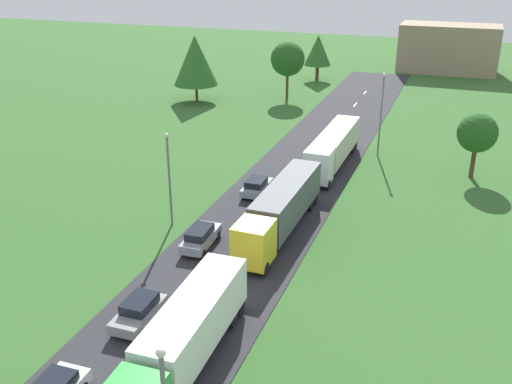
{
  "coord_description": "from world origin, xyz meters",
  "views": [
    {
      "loc": [
        14.39,
        -9.56,
        20.89
      ],
      "look_at": [
        -1.21,
        33.37,
        1.51
      ],
      "focal_mm": 40.95,
      "sensor_mm": 36.0,
      "label": 1
    }
  ],
  "objects_px": {
    "car_third": "(201,237)",
    "truck_second": "(281,208)",
    "tree_elm": "(288,59)",
    "lamppost_third": "(381,111)",
    "tree_pine": "(477,133)",
    "car_fourth": "(257,186)",
    "car_second": "(139,311)",
    "tree_oak": "(318,50)",
    "tree_maple": "(195,60)",
    "truck_third": "(333,147)",
    "lamppost_second": "(169,175)",
    "distant_building": "(448,48)",
    "truck_lead": "(185,336)"
  },
  "relations": [
    {
      "from": "car_second",
      "to": "distant_building",
      "type": "xyz_separation_m",
      "value": [
        12.7,
        84.67,
        3.23
      ]
    },
    {
      "from": "lamppost_second",
      "to": "car_fourth",
      "type": "bearing_deg",
      "value": 61.69
    },
    {
      "from": "tree_oak",
      "to": "tree_pine",
      "type": "relative_size",
      "value": 1.15
    },
    {
      "from": "lamppost_second",
      "to": "tree_oak",
      "type": "relative_size",
      "value": 1.04
    },
    {
      "from": "truck_second",
      "to": "truck_third",
      "type": "distance_m",
      "value": 16.08
    },
    {
      "from": "tree_maple",
      "to": "truck_third",
      "type": "bearing_deg",
      "value": -38.89
    },
    {
      "from": "tree_maple",
      "to": "tree_pine",
      "type": "xyz_separation_m",
      "value": [
        38.11,
        -18.34,
        -1.38
      ]
    },
    {
      "from": "tree_maple",
      "to": "car_second",
      "type": "bearing_deg",
      "value": -68.31
    },
    {
      "from": "car_third",
      "to": "tree_elm",
      "type": "height_order",
      "value": "tree_elm"
    },
    {
      "from": "lamppost_second",
      "to": "tree_oak",
      "type": "distance_m",
      "value": 57.37
    },
    {
      "from": "truck_second",
      "to": "car_third",
      "type": "distance_m",
      "value": 6.66
    },
    {
      "from": "truck_lead",
      "to": "tree_maple",
      "type": "height_order",
      "value": "tree_maple"
    },
    {
      "from": "truck_lead",
      "to": "tree_elm",
      "type": "height_order",
      "value": "tree_elm"
    },
    {
      "from": "tree_pine",
      "to": "tree_oak",
      "type": "bearing_deg",
      "value": 123.62
    },
    {
      "from": "lamppost_third",
      "to": "tree_pine",
      "type": "relative_size",
      "value": 1.39
    },
    {
      "from": "truck_lead",
      "to": "tree_pine",
      "type": "bearing_deg",
      "value": 68.49
    },
    {
      "from": "truck_lead",
      "to": "car_fourth",
      "type": "height_order",
      "value": "truck_lead"
    },
    {
      "from": "truck_third",
      "to": "tree_maple",
      "type": "distance_m",
      "value": 31.98
    },
    {
      "from": "car_fourth",
      "to": "car_third",
      "type": "bearing_deg",
      "value": -92.77
    },
    {
      "from": "truck_third",
      "to": "car_third",
      "type": "bearing_deg",
      "value": -104.54
    },
    {
      "from": "car_third",
      "to": "lamppost_second",
      "type": "distance_m",
      "value": 5.84
    },
    {
      "from": "car_third",
      "to": "tree_elm",
      "type": "distance_m",
      "value": 46.89
    },
    {
      "from": "tree_pine",
      "to": "truck_second",
      "type": "bearing_deg",
      "value": -128.01
    },
    {
      "from": "tree_maple",
      "to": "distant_building",
      "type": "distance_m",
      "value": 47.47
    },
    {
      "from": "tree_maple",
      "to": "truck_second",
      "type": "bearing_deg",
      "value": -56.01
    },
    {
      "from": "truck_third",
      "to": "tree_oak",
      "type": "bearing_deg",
      "value": 106.68
    },
    {
      "from": "tree_maple",
      "to": "lamppost_third",
      "type": "bearing_deg",
      "value": -27.86
    },
    {
      "from": "truck_third",
      "to": "lamppost_second",
      "type": "relative_size",
      "value": 1.8
    },
    {
      "from": "tree_elm",
      "to": "car_second",
      "type": "bearing_deg",
      "value": -81.77
    },
    {
      "from": "truck_lead",
      "to": "truck_second",
      "type": "height_order",
      "value": "truck_second"
    },
    {
      "from": "car_second",
      "to": "distant_building",
      "type": "relative_size",
      "value": 0.24
    },
    {
      "from": "truck_lead",
      "to": "car_fourth",
      "type": "distance_m",
      "value": 23.93
    },
    {
      "from": "distant_building",
      "to": "car_third",
      "type": "bearing_deg",
      "value": -100.09
    },
    {
      "from": "truck_lead",
      "to": "truck_third",
      "type": "height_order",
      "value": "truck_third"
    },
    {
      "from": "car_third",
      "to": "truck_second",
      "type": "bearing_deg",
      "value": 41.9
    },
    {
      "from": "truck_second",
      "to": "car_second",
      "type": "height_order",
      "value": "truck_second"
    },
    {
      "from": "car_fourth",
      "to": "tree_pine",
      "type": "relative_size",
      "value": 0.63
    },
    {
      "from": "truck_third",
      "to": "tree_pine",
      "type": "height_order",
      "value": "tree_pine"
    },
    {
      "from": "truck_lead",
      "to": "lamppost_third",
      "type": "distance_m",
      "value": 38.27
    },
    {
      "from": "tree_oak",
      "to": "tree_elm",
      "type": "height_order",
      "value": "tree_elm"
    },
    {
      "from": "tree_elm",
      "to": "tree_oak",
      "type": "bearing_deg",
      "value": 86.2
    },
    {
      "from": "car_second",
      "to": "lamppost_second",
      "type": "xyz_separation_m",
      "value": [
        -4.44,
        12.66,
        3.46
      ]
    },
    {
      "from": "truck_third",
      "to": "tree_pine",
      "type": "xyz_separation_m",
      "value": [
        13.39,
        1.6,
        2.37
      ]
    },
    {
      "from": "lamppost_third",
      "to": "truck_lead",
      "type": "bearing_deg",
      "value": -96.16
    },
    {
      "from": "truck_lead",
      "to": "lamppost_second",
      "type": "distance_m",
      "value": 17.88
    },
    {
      "from": "car_fourth",
      "to": "lamppost_second",
      "type": "bearing_deg",
      "value": -118.31
    },
    {
      "from": "car_second",
      "to": "distant_building",
      "type": "distance_m",
      "value": 85.68
    },
    {
      "from": "tree_maple",
      "to": "car_fourth",
      "type": "bearing_deg",
      "value": -55.99
    },
    {
      "from": "lamppost_second",
      "to": "tree_maple",
      "type": "relative_size",
      "value": 0.83
    },
    {
      "from": "car_second",
      "to": "tree_pine",
      "type": "bearing_deg",
      "value": 60.51
    }
  ]
}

